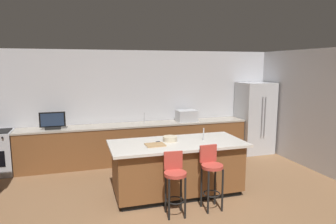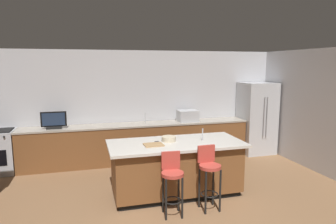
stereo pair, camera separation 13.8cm
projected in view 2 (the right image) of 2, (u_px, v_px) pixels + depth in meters
The scene contains 14 objects.
wall_back at pixel (138, 105), 7.34m from camera, with size 7.49×0.12×2.61m, color #BCBCC1.
wall_right at pixel (320, 111), 6.33m from camera, with size 0.12×4.47×2.61m, color #BCBCC1.
counter_back at pixel (139, 143), 7.10m from camera, with size 5.31×0.62×0.91m.
kitchen_island at pixel (176, 168), 5.30m from camera, with size 2.35×1.07×0.94m.
refrigerator at pixel (256, 118), 7.77m from camera, with size 0.82×0.78×1.82m.
microwave at pixel (188, 116), 7.33m from camera, with size 0.48×0.36×0.27m, color #B7BABF.
tv_monitor at pixel (54, 121), 6.47m from camera, with size 0.53×0.16×0.37m.
sink_faucet_back at pixel (145, 118), 7.15m from camera, with size 0.02×0.02×0.24m, color #B2B2B7.
sink_faucet_island at pixel (203, 134), 5.34m from camera, with size 0.02×0.02×0.22m, color #B2B2B7.
bar_stool_left at pixel (172, 178), 4.53m from camera, with size 0.34×0.35×0.96m.
bar_stool_right at pixel (209, 172), 4.71m from camera, with size 0.34×0.34×1.01m.
fruit_bowl at pixel (169, 139), 5.30m from camera, with size 0.25×0.25×0.09m, color beige.
cell_phone at pixel (158, 142), 5.21m from camera, with size 0.07×0.15×0.01m, color black.
cutting_board at pixel (154, 145), 5.03m from camera, with size 0.32×0.26×0.02m, color #A87F51.
Camera 2 is at (-1.22, -3.14, 2.27)m, focal length 32.10 mm.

